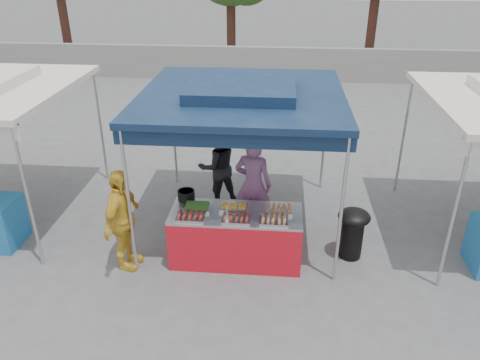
# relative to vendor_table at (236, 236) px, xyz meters

# --- Properties ---
(ground_plane) EXTENTS (80.00, 80.00, 0.00)m
(ground_plane) POSITION_rel_vendor_table_xyz_m (0.00, 0.10, -0.43)
(ground_plane) COLOR #555557
(back_wall) EXTENTS (40.00, 0.25, 1.20)m
(back_wall) POSITION_rel_vendor_table_xyz_m (0.00, 11.10, 0.17)
(back_wall) COLOR slate
(back_wall) RESTS_ON ground_plane
(main_canopy) EXTENTS (3.20, 3.20, 2.57)m
(main_canopy) POSITION_rel_vendor_table_xyz_m (0.00, 1.07, 1.94)
(main_canopy) COLOR #B1B2B8
(main_canopy) RESTS_ON ground_plane
(vendor_table) EXTENTS (2.00, 0.80, 0.85)m
(vendor_table) POSITION_rel_vendor_table_xyz_m (0.00, 0.00, 0.00)
(vendor_table) COLOR #B7101D
(vendor_table) RESTS_ON ground_plane
(food_tray_fl) EXTENTS (0.42, 0.30, 0.07)m
(food_tray_fl) POSITION_rel_vendor_table_xyz_m (-0.65, -0.24, 0.46)
(food_tray_fl) COLOR silver
(food_tray_fl) RESTS_ON vendor_table
(food_tray_fm) EXTENTS (0.42, 0.30, 0.07)m
(food_tray_fm) POSITION_rel_vendor_table_xyz_m (0.03, -0.24, 0.46)
(food_tray_fm) COLOR silver
(food_tray_fm) RESTS_ON vendor_table
(food_tray_fr) EXTENTS (0.42, 0.30, 0.07)m
(food_tray_fr) POSITION_rel_vendor_table_xyz_m (0.57, -0.23, 0.46)
(food_tray_fr) COLOR silver
(food_tray_fr) RESTS_ON vendor_table
(food_tray_bl) EXTENTS (0.42, 0.30, 0.07)m
(food_tray_bl) POSITION_rel_vendor_table_xyz_m (-0.60, 0.05, 0.46)
(food_tray_bl) COLOR silver
(food_tray_bl) RESTS_ON vendor_table
(food_tray_bm) EXTENTS (0.42, 0.30, 0.07)m
(food_tray_bm) POSITION_rel_vendor_table_xyz_m (-0.04, 0.11, 0.46)
(food_tray_bm) COLOR silver
(food_tray_bm) RESTS_ON vendor_table
(food_tray_br) EXTENTS (0.42, 0.30, 0.07)m
(food_tray_br) POSITION_rel_vendor_table_xyz_m (0.64, 0.08, 0.46)
(food_tray_br) COLOR silver
(food_tray_br) RESTS_ON vendor_table
(cooking_pot) EXTENTS (0.27, 0.27, 0.16)m
(cooking_pot) POSITION_rel_vendor_table_xyz_m (-0.82, 0.34, 0.50)
(cooking_pot) COLOR black
(cooking_pot) RESTS_ON vendor_table
(skewer_cup) EXTENTS (0.09, 0.09, 0.11)m
(skewer_cup) POSITION_rel_vendor_table_xyz_m (-0.10, -0.31, 0.48)
(skewer_cup) COLOR #B1B2B8
(skewer_cup) RESTS_ON vendor_table
(wok_burner) EXTENTS (0.50, 0.50, 0.85)m
(wok_burner) POSITION_rel_vendor_table_xyz_m (1.81, 0.24, 0.08)
(wok_burner) COLOR black
(wok_burner) RESTS_ON ground_plane
(crate_left) EXTENTS (0.55, 0.38, 0.33)m
(crate_left) POSITION_rel_vendor_table_xyz_m (-0.32, 0.64, -0.26)
(crate_left) COLOR #123E99
(crate_left) RESTS_ON ground_plane
(crate_right) EXTENTS (0.52, 0.37, 0.31)m
(crate_right) POSITION_rel_vendor_table_xyz_m (0.26, 0.51, -0.27)
(crate_right) COLOR #123E99
(crate_right) RESTS_ON ground_plane
(crate_stacked) EXTENTS (0.52, 0.36, 0.31)m
(crate_stacked) POSITION_rel_vendor_table_xyz_m (0.26, 0.51, 0.04)
(crate_stacked) COLOR #123E99
(crate_stacked) RESTS_ON crate_right
(vendor_woman) EXTENTS (0.71, 0.55, 1.74)m
(vendor_woman) POSITION_rel_vendor_table_xyz_m (0.20, 0.89, 0.45)
(vendor_woman) COLOR #82527B
(vendor_woman) RESTS_ON ground_plane
(helper_man) EXTENTS (0.93, 0.86, 1.54)m
(helper_man) POSITION_rel_vendor_table_xyz_m (-0.51, 1.78, 0.35)
(helper_man) COLOR black
(helper_man) RESTS_ON ground_plane
(customer_person) EXTENTS (0.55, 1.01, 1.63)m
(customer_person) POSITION_rel_vendor_table_xyz_m (-1.66, -0.32, 0.39)
(customer_person) COLOR gold
(customer_person) RESTS_ON ground_plane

